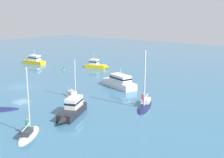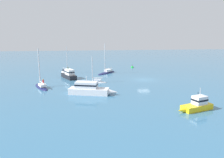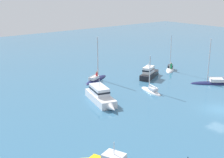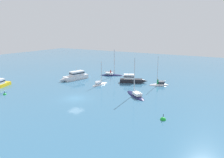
{
  "view_description": "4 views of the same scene",
  "coord_description": "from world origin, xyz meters",
  "px_view_note": "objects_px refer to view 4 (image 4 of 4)",
  "views": [
    {
      "loc": [
        41.26,
        -25.93,
        11.95
      ],
      "look_at": [
        13.69,
        6.79,
        2.18
      ],
      "focal_mm": 47.38,
      "sensor_mm": 36.0,
      "label": 1
    },
    {
      "loc": [
        12.85,
        48.3,
        10.51
      ],
      "look_at": [
        7.31,
        2.07,
        0.79
      ],
      "focal_mm": 36.98,
      "sensor_mm": 36.0,
      "label": 2
    },
    {
      "loc": [
        -20.26,
        34.54,
        15.25
      ],
      "look_at": [
        13.8,
        6.94,
        2.32
      ],
      "focal_mm": 49.56,
      "sensor_mm": 36.0,
      "label": 3
    },
    {
      "loc": [
        -29.33,
        -25.64,
        12.86
      ],
      "look_at": [
        13.77,
        0.12,
        0.99
      ],
      "focal_mm": 33.94,
      "sensor_mm": 36.0,
      "label": 4
    }
  ],
  "objects_px": {
    "powerboat_1": "(75,76)",
    "mooring_buoy": "(5,95)",
    "powerboat": "(2,84)",
    "cabin_cruiser": "(131,79)",
    "yacht": "(112,75)",
    "channel_buoy": "(163,120)",
    "sailboat": "(100,84)",
    "sailboat_1": "(159,85)",
    "sloop": "(136,95)"
  },
  "relations": [
    {
      "from": "sailboat",
      "to": "sloop",
      "type": "bearing_deg",
      "value": -96.58
    },
    {
      "from": "mooring_buoy",
      "to": "sailboat",
      "type": "bearing_deg",
      "value": -36.69
    },
    {
      "from": "powerboat",
      "to": "channel_buoy",
      "type": "xyz_separation_m",
      "value": [
        1.09,
        -37.46,
        -0.71
      ]
    },
    {
      "from": "yacht",
      "to": "sailboat",
      "type": "distance_m",
      "value": 10.69
    },
    {
      "from": "powerboat_1",
      "to": "mooring_buoy",
      "type": "height_order",
      "value": "powerboat_1"
    },
    {
      "from": "sailboat_1",
      "to": "sailboat",
      "type": "bearing_deg",
      "value": -7.16
    },
    {
      "from": "sailboat_1",
      "to": "mooring_buoy",
      "type": "bearing_deg",
      "value": 7.37
    },
    {
      "from": "mooring_buoy",
      "to": "sailboat_1",
      "type": "bearing_deg",
      "value": -46.58
    },
    {
      "from": "sloop",
      "to": "sailboat",
      "type": "height_order",
      "value": "sloop"
    },
    {
      "from": "powerboat",
      "to": "cabin_cruiser",
      "type": "relative_size",
      "value": 0.84
    },
    {
      "from": "cabin_cruiser",
      "to": "sailboat_1",
      "type": "bearing_deg",
      "value": -16.8
    },
    {
      "from": "sailboat_1",
      "to": "powerboat_1",
      "type": "distance_m",
      "value": 21.54
    },
    {
      "from": "sloop",
      "to": "mooring_buoy",
      "type": "relative_size",
      "value": 7.58
    },
    {
      "from": "mooring_buoy",
      "to": "cabin_cruiser",
      "type": "bearing_deg",
      "value": -38.7
    },
    {
      "from": "powerboat",
      "to": "sailboat",
      "type": "height_order",
      "value": "sailboat"
    },
    {
      "from": "powerboat",
      "to": "powerboat_1",
      "type": "height_order",
      "value": "powerboat_1"
    },
    {
      "from": "sailboat",
      "to": "cabin_cruiser",
      "type": "relative_size",
      "value": 0.89
    },
    {
      "from": "yacht",
      "to": "channel_buoy",
      "type": "relative_size",
      "value": 5.91
    },
    {
      "from": "powerboat",
      "to": "powerboat_1",
      "type": "relative_size",
      "value": 0.66
    },
    {
      "from": "sailboat",
      "to": "channel_buoy",
      "type": "distance_m",
      "value": 22.4
    },
    {
      "from": "sailboat",
      "to": "mooring_buoy",
      "type": "height_order",
      "value": "sailboat"
    },
    {
      "from": "powerboat",
      "to": "channel_buoy",
      "type": "height_order",
      "value": "powerboat"
    },
    {
      "from": "sloop",
      "to": "powerboat",
      "type": "height_order",
      "value": "sloop"
    },
    {
      "from": "cabin_cruiser",
      "to": "channel_buoy",
      "type": "xyz_separation_m",
      "value": [
        -17.54,
        -13.54,
        -0.82
      ]
    },
    {
      "from": "powerboat_1",
      "to": "sloop",
      "type": "bearing_deg",
      "value": 91.72
    },
    {
      "from": "powerboat_1",
      "to": "cabin_cruiser",
      "type": "bearing_deg",
      "value": 122.88
    },
    {
      "from": "powerboat",
      "to": "mooring_buoy",
      "type": "distance_m",
      "value": 7.18
    },
    {
      "from": "cabin_cruiser",
      "to": "channel_buoy",
      "type": "height_order",
      "value": "cabin_cruiser"
    },
    {
      "from": "sailboat",
      "to": "yacht",
      "type": "bearing_deg",
      "value": 27.1
    },
    {
      "from": "sailboat",
      "to": "sailboat_1",
      "type": "relative_size",
      "value": 0.81
    },
    {
      "from": "powerboat",
      "to": "mooring_buoy",
      "type": "bearing_deg",
      "value": -137.63
    },
    {
      "from": "powerboat_1",
      "to": "sailboat_1",
      "type": "bearing_deg",
      "value": 120.1
    },
    {
      "from": "cabin_cruiser",
      "to": "channel_buoy",
      "type": "bearing_deg",
      "value": -77.62
    },
    {
      "from": "sailboat_1",
      "to": "powerboat_1",
      "type": "bearing_deg",
      "value": -21.46
    },
    {
      "from": "sailboat",
      "to": "mooring_buoy",
      "type": "relative_size",
      "value": 5.68
    },
    {
      "from": "powerboat_1",
      "to": "channel_buoy",
      "type": "height_order",
      "value": "powerboat_1"
    },
    {
      "from": "yacht",
      "to": "powerboat",
      "type": "height_order",
      "value": "yacht"
    },
    {
      "from": "yacht",
      "to": "channel_buoy",
      "type": "xyz_separation_m",
      "value": [
        -22.1,
        -21.95,
        -0.2
      ]
    },
    {
      "from": "sailboat",
      "to": "cabin_cruiser",
      "type": "bearing_deg",
      "value": -32.58
    },
    {
      "from": "yacht",
      "to": "mooring_buoy",
      "type": "height_order",
      "value": "yacht"
    },
    {
      "from": "powerboat",
      "to": "sailboat",
      "type": "xyz_separation_m",
      "value": [
        12.9,
        -18.43,
        -0.59
      ]
    },
    {
      "from": "channel_buoy",
      "to": "mooring_buoy",
      "type": "height_order",
      "value": "channel_buoy"
    },
    {
      "from": "sloop",
      "to": "sailboat_1",
      "type": "xyz_separation_m",
      "value": [
        10.21,
        -1.34,
        -0.01
      ]
    },
    {
      "from": "sloop",
      "to": "mooring_buoy",
      "type": "distance_m",
      "value": 26.3
    },
    {
      "from": "sloop",
      "to": "powerboat_1",
      "type": "distance_m",
      "value": 20.08
    },
    {
      "from": "sailboat",
      "to": "powerboat_1",
      "type": "xyz_separation_m",
      "value": [
        1.29,
        8.65,
        0.76
      ]
    },
    {
      "from": "powerboat",
      "to": "powerboat_1",
      "type": "bearing_deg",
      "value": -53.85
    },
    {
      "from": "powerboat",
      "to": "channel_buoy",
      "type": "relative_size",
      "value": 4.27
    },
    {
      "from": "yacht",
      "to": "cabin_cruiser",
      "type": "distance_m",
      "value": 9.59
    },
    {
      "from": "cabin_cruiser",
      "to": "powerboat_1",
      "type": "distance_m",
      "value": 14.82
    }
  ]
}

